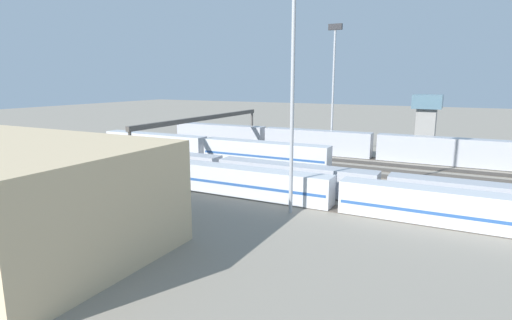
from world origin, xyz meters
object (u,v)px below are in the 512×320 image
object	(u,v)px
light_mast_1	(293,38)
control_tower	(426,118)
signal_gantry	(204,122)
train_on_track_0	(375,146)
train_on_track_4	(206,151)
train_on_track_7	(447,207)
train_on_track_6	(383,188)
light_mast_0	(334,72)

from	to	relation	value
light_mast_1	control_tower	world-z (taller)	light_mast_1
signal_gantry	train_on_track_0	bearing A→B (deg)	-148.60
train_on_track_4	train_on_track_7	world-z (taller)	train_on_track_4
train_on_track_4	train_on_track_7	bearing A→B (deg)	160.01
train_on_track_7	train_on_track_6	bearing A→B (deg)	-33.69
train_on_track_7	light_mast_1	size ratio (longest dim) A/B	2.21
train_on_track_7	signal_gantry	size ratio (longest dim) A/B	1.79
train_on_track_7	control_tower	distance (m)	50.13
control_tower	train_on_track_7	bearing A→B (deg)	97.33
train_on_track_4	train_on_track_0	distance (m)	33.46
train_on_track_6	train_on_track_0	world-z (taller)	train_on_track_0
light_mast_1	train_on_track_6	bearing A→B (deg)	-136.52
light_mast_0	light_mast_1	distance (m)	41.68
light_mast_1	signal_gantry	xyz separation A→B (m)	(26.42, -21.17, -12.32)
train_on_track_0	train_on_track_6	bearing A→B (deg)	102.95
light_mast_0	signal_gantry	world-z (taller)	light_mast_0
train_on_track_6	train_on_track_4	bearing A→B (deg)	-16.52
light_mast_1	train_on_track_7	bearing A→B (deg)	-167.56
train_on_track_6	control_tower	xyz separation A→B (m)	(-1.14, -44.44, 5.29)
train_on_track_4	train_on_track_0	world-z (taller)	same
control_tower	signal_gantry	bearing A→B (deg)	41.03
train_on_track_7	train_on_track_0	bearing A→B (deg)	-67.64
train_on_track_6	train_on_track_0	xyz separation A→B (m)	(6.90, -30.00, 0.60)
light_mast_1	train_on_track_0	bearing A→B (deg)	-93.32
train_on_track_0	light_mast_0	xyz separation A→B (m)	(9.58, -2.25, 14.46)
train_on_track_6	train_on_track_7	bearing A→B (deg)	146.31
train_on_track_7	light_mast_1	world-z (taller)	light_mast_1
train_on_track_0	train_on_track_7	bearing A→B (deg)	112.36
train_on_track_0	control_tower	size ratio (longest dim) A/B	7.69
control_tower	light_mast_1	bearing A→B (deg)	79.04
train_on_track_6	signal_gantry	bearing A→B (deg)	-19.36
train_on_track_6	light_mast_1	xyz separation A→B (m)	(9.14, 8.67, 18.04)
light_mast_0	train_on_track_7	bearing A→B (deg)	122.76
train_on_track_4	train_on_track_6	bearing A→B (deg)	163.48
train_on_track_0	control_tower	world-z (taller)	control_tower
train_on_track_6	light_mast_0	bearing A→B (deg)	-62.94
train_on_track_4	light_mast_0	distance (m)	31.66
train_on_track_7	control_tower	xyz separation A→B (m)	(6.36, -49.44, 5.32)
train_on_track_0	control_tower	xyz separation A→B (m)	(-8.04, -14.44, 4.69)
signal_gantry	light_mast_1	bearing A→B (deg)	141.30
light_mast_1	signal_gantry	size ratio (longest dim) A/B	0.81
light_mast_1	signal_gantry	bearing A→B (deg)	-38.70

